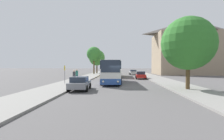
# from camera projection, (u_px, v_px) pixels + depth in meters

# --- Properties ---
(ground_plane) EXTENTS (300.00, 300.00, 0.00)m
(ground_plane) POSITION_uv_depth(u_px,v_px,m) (120.00, 86.00, 20.95)
(ground_plane) COLOR #565454
(ground_plane) RESTS_ON ground
(sidewalk_left) EXTENTS (4.00, 120.00, 0.15)m
(sidewalk_left) POSITION_uv_depth(u_px,v_px,m) (63.00, 86.00, 21.23)
(sidewalk_left) COLOR gray
(sidewalk_left) RESTS_ON ground_plane
(sidewalk_right) EXTENTS (4.00, 120.00, 0.15)m
(sidewalk_right) POSITION_uv_depth(u_px,v_px,m) (179.00, 86.00, 20.66)
(sidewalk_right) COLOR gray
(sidewalk_right) RESTS_ON ground_plane
(building_right_background) EXTENTS (20.31, 13.17, 15.63)m
(building_right_background) POSITION_uv_depth(u_px,v_px,m) (191.00, 47.00, 50.44)
(building_right_background) COLOR gray
(building_right_background) RESTS_ON ground_plane
(bus_front) EXTENTS (2.94, 10.56, 3.19)m
(bus_front) POSITION_uv_depth(u_px,v_px,m) (111.00, 71.00, 25.30)
(bus_front) COLOR #2D519E
(bus_front) RESTS_ON ground_plane
(bus_middle) EXTENTS (2.98, 10.92, 3.28)m
(bus_middle) POSITION_uv_depth(u_px,v_px,m) (115.00, 69.00, 39.96)
(bus_middle) COLOR #2D2D2D
(bus_middle) RESTS_ON ground_plane
(parked_car_left_curb) EXTENTS (2.10, 4.12, 1.39)m
(parked_car_left_curb) POSITION_uv_depth(u_px,v_px,m) (80.00, 83.00, 17.76)
(parked_car_left_curb) COLOR slate
(parked_car_left_curb) RESTS_ON ground_plane
(parked_car_right_near) EXTENTS (2.07, 4.07, 1.44)m
(parked_car_right_near) POSITION_uv_depth(u_px,v_px,m) (141.00, 75.00, 33.07)
(parked_car_right_near) COLOR red
(parked_car_right_near) RESTS_ON ground_plane
(parked_car_right_far) EXTENTS (2.17, 4.06, 1.37)m
(parked_car_right_far) POSITION_uv_depth(u_px,v_px,m) (133.00, 72.00, 48.56)
(parked_car_right_far) COLOR #B7B7BC
(parked_car_right_far) RESTS_ON ground_plane
(bus_stop_sign) EXTENTS (0.08, 0.45, 2.39)m
(bus_stop_sign) POSITION_uv_depth(u_px,v_px,m) (65.00, 72.00, 23.18)
(bus_stop_sign) COLOR gray
(bus_stop_sign) RESTS_ON sidewalk_left
(pedestrian_waiting_near) EXTENTS (0.36, 0.36, 1.80)m
(pedestrian_waiting_near) POSITION_uv_depth(u_px,v_px,m) (74.00, 77.00, 22.43)
(pedestrian_waiting_near) COLOR #23232D
(pedestrian_waiting_near) RESTS_ON sidewalk_left
(pedestrian_waiting_far) EXTENTS (0.36, 0.36, 1.83)m
(pedestrian_waiting_far) POSITION_uv_depth(u_px,v_px,m) (77.00, 75.00, 26.00)
(pedestrian_waiting_far) COLOR #23232D
(pedestrian_waiting_far) RESTS_ON sidewalk_left
(tree_left_near) EXTENTS (5.06, 5.06, 7.49)m
(tree_left_near) POSITION_uv_depth(u_px,v_px,m) (97.00, 58.00, 55.51)
(tree_left_near) COLOR #513D23
(tree_left_near) RESTS_ON sidewalk_left
(tree_left_far) EXTENTS (4.26, 4.26, 8.01)m
(tree_left_far) POSITION_uv_depth(u_px,v_px,m) (94.00, 54.00, 51.86)
(tree_left_far) COLOR #513D23
(tree_left_far) RESTS_ON sidewalk_left
(tree_right_near) EXTENTS (5.32, 5.32, 7.24)m
(tree_right_near) POSITION_uv_depth(u_px,v_px,m) (188.00, 43.00, 17.44)
(tree_right_near) COLOR #513D23
(tree_right_near) RESTS_ON sidewalk_right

